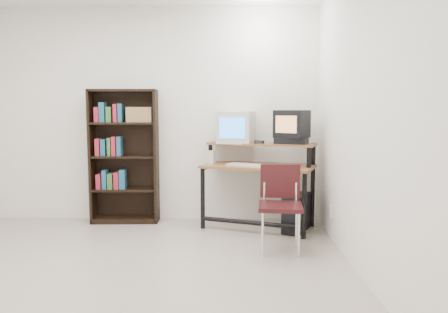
{
  "coord_description": "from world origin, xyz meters",
  "views": [
    {
      "loc": [
        0.93,
        -3.39,
        1.36
      ],
      "look_at": [
        0.86,
        1.1,
        0.89
      ],
      "focal_mm": 35.0,
      "sensor_mm": 36.0,
      "label": 1
    }
  ],
  "objects_px": {
    "computer_desk": "(259,168)",
    "crt_monitor": "(236,127)",
    "crt_tv": "(292,124)",
    "bookshelf": "(124,154)",
    "pc_tower": "(296,213)",
    "school_chair": "(280,198)"
  },
  "relations": [
    {
      "from": "school_chair",
      "to": "bookshelf",
      "type": "height_order",
      "value": "bookshelf"
    },
    {
      "from": "crt_monitor",
      "to": "bookshelf",
      "type": "height_order",
      "value": "bookshelf"
    },
    {
      "from": "crt_monitor",
      "to": "computer_desk",
      "type": "bearing_deg",
      "value": -23.21
    },
    {
      "from": "school_chair",
      "to": "bookshelf",
      "type": "bearing_deg",
      "value": 154.05
    },
    {
      "from": "school_chair",
      "to": "bookshelf",
      "type": "relative_size",
      "value": 0.51
    },
    {
      "from": "school_chair",
      "to": "pc_tower",
      "type": "bearing_deg",
      "value": 73.34
    },
    {
      "from": "computer_desk",
      "to": "crt_monitor",
      "type": "distance_m",
      "value": 0.57
    },
    {
      "from": "computer_desk",
      "to": "pc_tower",
      "type": "distance_m",
      "value": 0.66
    },
    {
      "from": "pc_tower",
      "to": "school_chair",
      "type": "height_order",
      "value": "school_chair"
    },
    {
      "from": "school_chair",
      "to": "computer_desk",
      "type": "bearing_deg",
      "value": 105.63
    },
    {
      "from": "crt_monitor",
      "to": "crt_tv",
      "type": "relative_size",
      "value": 1.06
    },
    {
      "from": "crt_tv",
      "to": "bookshelf",
      "type": "relative_size",
      "value": 0.28
    },
    {
      "from": "crt_monitor",
      "to": "school_chair",
      "type": "distance_m",
      "value": 1.28
    },
    {
      "from": "computer_desk",
      "to": "school_chair",
      "type": "distance_m",
      "value": 0.86
    },
    {
      "from": "pc_tower",
      "to": "bookshelf",
      "type": "xyz_separation_m",
      "value": [
        -2.03,
        0.4,
        0.62
      ]
    },
    {
      "from": "crt_tv",
      "to": "pc_tower",
      "type": "relative_size",
      "value": 1.0
    },
    {
      "from": "crt_tv",
      "to": "pc_tower",
      "type": "bearing_deg",
      "value": -44.26
    },
    {
      "from": "computer_desk",
      "to": "crt_monitor",
      "type": "bearing_deg",
      "value": 162.72
    },
    {
      "from": "crt_monitor",
      "to": "pc_tower",
      "type": "relative_size",
      "value": 1.07
    },
    {
      "from": "school_chair",
      "to": "bookshelf",
      "type": "distance_m",
      "value": 2.09
    },
    {
      "from": "pc_tower",
      "to": "crt_monitor",
      "type": "bearing_deg",
      "value": 178.09
    },
    {
      "from": "crt_tv",
      "to": "pc_tower",
      "type": "distance_m",
      "value": 1.01
    }
  ]
}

